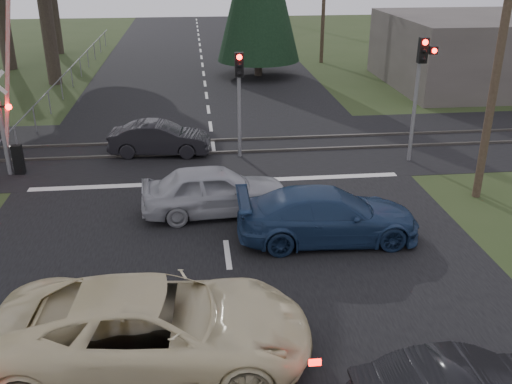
{
  "coord_description": "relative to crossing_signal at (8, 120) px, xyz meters",
  "views": [
    {
      "loc": [
        -0.73,
        -10.48,
        7.67
      ],
      "look_at": [
        0.91,
        4.17,
        1.3
      ],
      "focal_mm": 40.0,
      "sensor_mm": 36.0,
      "label": 1
    }
  ],
  "objects": [
    {
      "name": "dark_car_far",
      "position": [
        5.14,
        1.62,
        -1.41
      ],
      "size": [
        4.06,
        1.78,
        1.3
      ],
      "primitive_type": "imported",
      "rotation": [
        0.0,
        0.0,
        1.47
      ],
      "color": "black",
      "rests_on": "ground"
    },
    {
      "name": "utility_pole_near",
      "position": [
        15.77,
        -3.79,
        2.67
      ],
      "size": [
        1.8,
        0.26,
        9.0
      ],
      "color": "#4C3D2D",
      "rests_on": "ground"
    },
    {
      "name": "silver_car",
      "position": [
        7.07,
        -4.11,
        -1.29
      ],
      "size": [
        4.6,
        2.1,
        1.53
      ],
      "primitive_type": "imported",
      "rotation": [
        0.0,
        0.0,
        1.64
      ],
      "color": "#A2A5AA",
      "rests_on": "ground"
    },
    {
      "name": "ground",
      "position": [
        7.27,
        -9.79,
        -2.06
      ],
      "size": [
        120.0,
        120.0,
        0.0
      ],
      "primitive_type": "plane",
      "color": "#2B3A1A",
      "rests_on": "ground"
    },
    {
      "name": "fence_left",
      "position": [
        -0.53,
        12.71,
        -2.06
      ],
      "size": [
        0.1,
        36.0,
        1.2
      ],
      "primitive_type": null,
      "color": "slate",
      "rests_on": "ground"
    },
    {
      "name": "rail_far",
      "position": [
        7.27,
        3.01,
        -2.01
      ],
      "size": [
        120.0,
        0.12,
        0.1
      ],
      "primitive_type": "cube",
      "color": "#59544C",
      "rests_on": "ground"
    },
    {
      "name": "traffic_signal_center",
      "position": [
        8.27,
        0.89,
        0.75
      ],
      "size": [
        0.32,
        0.48,
        4.1
      ],
      "color": "slate",
      "rests_on": "ground"
    },
    {
      "name": "traffic_signal_right",
      "position": [
        14.82,
        -0.31,
        1.26
      ],
      "size": [
        0.68,
        0.48,
        4.7
      ],
      "color": "slate",
      "rests_on": "ground"
    },
    {
      "name": "blue_sedan",
      "position": [
        10.15,
        -6.2,
        -1.32
      ],
      "size": [
        5.15,
        2.18,
        1.48
      ],
      "primitive_type": "imported",
      "rotation": [
        0.0,
        0.0,
        1.55
      ],
      "color": "navy",
      "rests_on": "ground"
    },
    {
      "name": "road",
      "position": [
        7.27,
        0.21,
        -2.05
      ],
      "size": [
        14.0,
        100.0,
        0.01
      ],
      "primitive_type": "cube",
      "color": "black",
      "rests_on": "ground"
    },
    {
      "name": "crossing_signal",
      "position": [
        0.0,
        0.0,
        0.0
      ],
      "size": [
        1.62,
        0.38,
        6.96
      ],
      "color": "slate",
      "rests_on": "ground"
    },
    {
      "name": "stop_line",
      "position": [
        7.27,
        -1.59,
        -2.05
      ],
      "size": [
        13.0,
        0.35,
        0.0
      ],
      "primitive_type": "cube",
      "color": "silver",
      "rests_on": "ground"
    },
    {
      "name": "rail_corridor",
      "position": [
        7.27,
        2.21,
        -2.05
      ],
      "size": [
        120.0,
        8.0,
        0.01
      ],
      "primitive_type": "cube",
      "color": "black",
      "rests_on": "ground"
    },
    {
      "name": "rail_near",
      "position": [
        7.27,
        1.41,
        -2.01
      ],
      "size": [
        120.0,
        0.12,
        0.1
      ],
      "primitive_type": "cube",
      "color": "#59544C",
      "rests_on": "ground"
    },
    {
      "name": "cream_coupe",
      "position": [
        5.59,
        -10.98,
        -1.2
      ],
      "size": [
        6.32,
        3.2,
        1.71
      ],
      "primitive_type": "imported",
      "rotation": [
        0.0,
        0.0,
        1.51
      ],
      "color": "beige",
      "rests_on": "ground"
    },
    {
      "name": "building_right",
      "position": [
        25.27,
        12.21,
        -0.06
      ],
      "size": [
        14.0,
        10.0,
        4.0
      ],
      "primitive_type": "cube",
      "color": "#59514C",
      "rests_on": "ground"
    }
  ]
}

